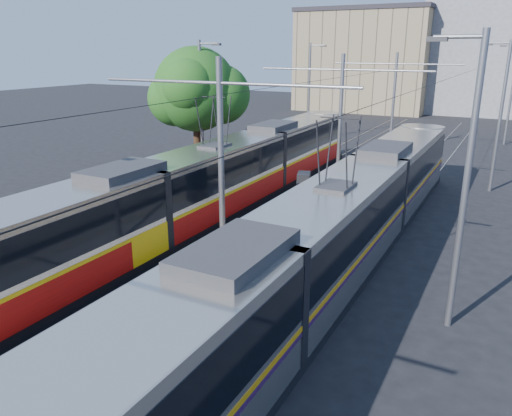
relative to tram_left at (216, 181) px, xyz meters
The scene contains 13 objects.
ground 13.82m from the tram_left, 74.78° to the right, with size 160.00×160.00×0.00m, color black.
platform 5.44m from the tram_left, 46.33° to the left, with size 4.00×50.00×0.30m, color gray.
tactile_strip_left 4.56m from the tram_left, 60.31° to the left, with size 0.70×50.00×0.01m, color gray.
tactile_strip_right 6.46m from the tram_left, 36.75° to the left, with size 0.70×50.00×0.01m, color gray.
rails 5.48m from the tram_left, 46.33° to the left, with size 8.71×70.00×0.03m.
tram_left is the anchor object (origin of this frame).
tram_right 8.30m from the tram_left, 29.82° to the right, with size 2.43×31.71×5.50m.
catenary 4.66m from the tram_left, 14.41° to the left, with size 9.20×70.00×7.00m.
street_lamps 8.91m from the tram_left, 65.14° to the left, with size 15.18×38.22×8.00m.
shelter 4.16m from the tram_left, 10.99° to the left, with size 0.84×1.06×2.06m.
tree 7.94m from the tram_left, 127.91° to the left, with size 5.31×4.91×7.71m.
building_left 47.42m from the tram_left, 97.79° to the left, with size 16.32×12.24×12.36m.
building_centre 51.97m from the tram_left, 79.29° to the left, with size 18.36×14.28×14.56m.
Camera 1 is at (8.55, -5.64, 7.51)m, focal length 35.00 mm.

